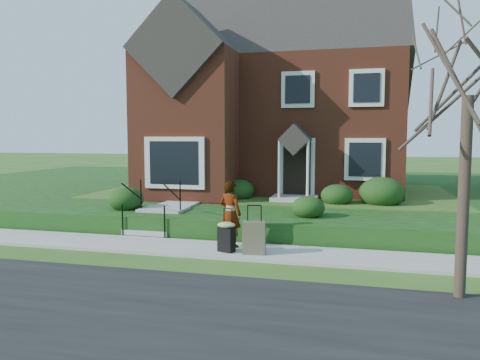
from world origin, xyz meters
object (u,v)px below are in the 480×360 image
(tree_verge, at_px, (469,76))
(woman, at_px, (230,214))
(front_steps, at_px, (158,217))
(suitcase_black, at_px, (226,235))
(suitcase_olive, at_px, (254,238))

(tree_verge, bearing_deg, woman, 153.73)
(tree_verge, bearing_deg, front_steps, 152.38)
(woman, distance_m, suitcase_black, 0.71)
(suitcase_black, bearing_deg, suitcase_olive, 18.90)
(woman, bearing_deg, tree_verge, 171.21)
(front_steps, bearing_deg, suitcase_olive, -31.85)
(suitcase_black, relative_size, tree_verge, 0.19)
(woman, distance_m, suitcase_olive, 1.06)
(front_steps, xyz_separation_m, suitcase_black, (2.78, -2.13, 0.02))
(woman, xyz_separation_m, tree_verge, (4.99, -2.46, 3.03))
(woman, relative_size, suitcase_olive, 1.44)
(woman, bearing_deg, suitcase_olive, 159.59)
(front_steps, relative_size, suitcase_olive, 1.70)
(front_steps, relative_size, suitcase_black, 1.87)
(front_steps, xyz_separation_m, woman, (2.73, -1.57, 0.46))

